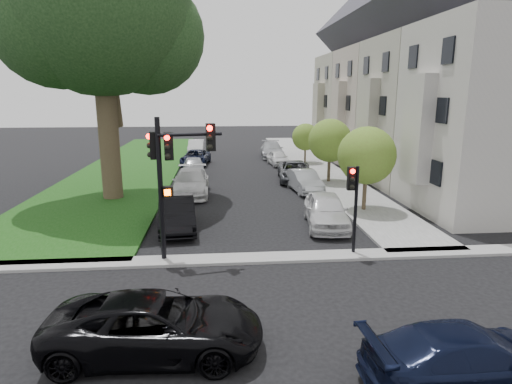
{
  "coord_description": "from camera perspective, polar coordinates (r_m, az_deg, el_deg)",
  "views": [
    {
      "loc": [
        -1.63,
        -13.49,
        6.32
      ],
      "look_at": [
        0.0,
        5.0,
        2.0
      ],
      "focal_mm": 30.0,
      "sensor_mm": 36.0,
      "label": 1
    }
  ],
  "objects": [
    {
      "name": "small_tree_b",
      "position": [
        30.7,
        9.83,
        6.77
      ],
      "size": [
        3.04,
        3.04,
        4.56
      ],
      "color": "#3F301F",
      "rests_on": "ground"
    },
    {
      "name": "car_parked_2",
      "position": [
        31.34,
        5.25,
        2.76
      ],
      "size": [
        2.89,
        5.38,
        1.44
      ],
      "primitive_type": "imported",
      "rotation": [
        0.0,
        0.0,
        -0.1
      ],
      "color": "#3F4247",
      "rests_on": "ground"
    },
    {
      "name": "car_parked_3",
      "position": [
        38.2,
        2.96,
        4.54
      ],
      "size": [
        1.92,
        3.91,
        1.28
      ],
      "primitive_type": "imported",
      "rotation": [
        0.0,
        0.0,
        0.11
      ],
      "color": "silver",
      "rests_on": "ground"
    },
    {
      "name": "car_parked_6",
      "position": [
        27.32,
        -8.68,
        1.29
      ],
      "size": [
        2.29,
        5.51,
        1.59
      ],
      "primitive_type": "imported",
      "rotation": [
        0.0,
        0.0,
        0.01
      ],
      "color": "silver",
      "rests_on": "ground"
    },
    {
      "name": "house_a",
      "position": [
        25.69,
        28.98,
        12.89
      ],
      "size": [
        7.7,
        7.55,
        15.97
      ],
      "color": "#A0A09E",
      "rests_on": "ground"
    },
    {
      "name": "small_tree_c",
      "position": [
        39.01,
        6.62,
        7.29
      ],
      "size": [
        2.43,
        2.43,
        3.64
      ],
      "color": "#3F301F",
      "rests_on": "ground"
    },
    {
      "name": "car_parked_8",
      "position": [
        38.66,
        -8.07,
        4.58
      ],
      "size": [
        2.75,
        5.03,
        1.34
      ],
      "primitive_type": "imported",
      "rotation": [
        0.0,
        0.0,
        -0.11
      ],
      "color": "black",
      "rests_on": "ground"
    },
    {
      "name": "car_parked_9",
      "position": [
        45.52,
        -7.97,
        5.95
      ],
      "size": [
        1.61,
        4.52,
        1.48
      ],
      "primitive_type": "imported",
      "rotation": [
        0.0,
        0.0,
        -0.01
      ],
      "color": "silver",
      "rests_on": "ground"
    },
    {
      "name": "car_parked_7",
      "position": [
        33.67,
        -8.31,
        3.38
      ],
      "size": [
        1.96,
        4.27,
        1.42
      ],
      "primitive_type": "imported",
      "rotation": [
        0.0,
        0.0,
        0.07
      ],
      "color": "#999BA0",
      "rests_on": "ground"
    },
    {
      "name": "grass_strip",
      "position": [
        38.71,
        -15.97,
        3.3
      ],
      "size": [
        8.0,
        44.0,
        0.12
      ],
      "primitive_type": "cube",
      "color": "#11400B",
      "rests_on": "ground"
    },
    {
      "name": "car_parked_1",
      "position": [
        28.04,
        6.45,
        1.47
      ],
      "size": [
        1.95,
        4.41,
        1.41
      ],
      "primitive_type": "imported",
      "rotation": [
        0.0,
        0.0,
        0.11
      ],
      "color": "#999BA0",
      "rests_on": "ground"
    },
    {
      "name": "car_cross_near",
      "position": [
        11.31,
        -13.21,
        -16.87
      ],
      "size": [
        5.4,
        2.69,
        1.47
      ],
      "primitive_type": "imported",
      "rotation": [
        0.0,
        0.0,
        1.52
      ],
      "color": "black",
      "rests_on": "ground"
    },
    {
      "name": "car_parked_4",
      "position": [
        42.88,
        2.14,
        5.65
      ],
      "size": [
        2.44,
        5.36,
        1.52
      ],
      "primitive_type": "imported",
      "rotation": [
        0.0,
        0.0,
        -0.06
      ],
      "color": "#999BA0",
      "rests_on": "ground"
    },
    {
      "name": "ground",
      "position": [
        14.98,
        1.72,
        -11.85
      ],
      "size": [
        140.0,
        140.0,
        0.0
      ],
      "primitive_type": "plane",
      "color": "black",
      "rests_on": "ground"
    },
    {
      "name": "car_parked_0",
      "position": [
        20.84,
        9.31,
        -2.42
      ],
      "size": [
        2.43,
        4.91,
        1.61
      ],
      "primitive_type": "imported",
      "rotation": [
        0.0,
        0.0,
        -0.12
      ],
      "color": "silver",
      "rests_on": "ground"
    },
    {
      "name": "small_tree_a",
      "position": [
        23.48,
        14.54,
        4.73
      ],
      "size": [
        3.07,
        3.07,
        4.61
      ],
      "color": "#3F301F",
      "rests_on": "ground"
    },
    {
      "name": "sidewalk_right",
      "position": [
        38.92,
        7.48,
        3.74
      ],
      "size": [
        3.5,
        44.0,
        0.12
      ],
      "primitive_type": "cube",
      "color": "slate",
      "rests_on": "ground"
    },
    {
      "name": "house_c",
      "position": [
        39.11,
        16.52,
        13.49
      ],
      "size": [
        7.7,
        7.55,
        15.97
      ],
      "color": "#BEB2A8",
      "rests_on": "ground"
    },
    {
      "name": "house_b",
      "position": [
        32.23,
        21.46,
        13.32
      ],
      "size": [
        7.7,
        7.55,
        15.97
      ],
      "color": "gray",
      "rests_on": "ground"
    },
    {
      "name": "house_d",
      "position": [
        46.19,
        13.07,
        13.55
      ],
      "size": [
        7.7,
        7.55,
        15.97
      ],
      "color": "tan",
      "rests_on": "ground"
    },
    {
      "name": "traffic_signal_main",
      "position": [
        16.02,
        -11.23,
        3.72
      ],
      "size": [
        2.68,
        0.72,
        5.48
      ],
      "color": "black",
      "rests_on": "ground"
    },
    {
      "name": "eucalyptus",
      "position": [
        27.12,
        -20.42,
        22.49
      ],
      "size": [
        11.47,
        10.41,
        16.25
      ],
      "color": "#3F301F",
      "rests_on": "ground"
    },
    {
      "name": "car_cross_far",
      "position": [
        11.02,
        26.57,
        -19.15
      ],
      "size": [
        4.87,
        2.22,
        1.38
      ],
      "primitive_type": "imported",
      "rotation": [
        0.0,
        0.0,
        1.63
      ],
      "color": "black",
      "rests_on": "ground"
    },
    {
      "name": "sidewalk_cross",
      "position": [
        16.78,
        0.91,
        -8.8
      ],
      "size": [
        60.0,
        1.0,
        0.12
      ],
      "primitive_type": "cube",
      "color": "slate",
      "rests_on": "ground"
    },
    {
      "name": "traffic_signal_secondary",
      "position": [
        16.94,
        12.85,
        -0.26
      ],
      "size": [
        0.45,
        0.36,
        3.58
      ],
      "color": "black",
      "rests_on": "ground"
    },
    {
      "name": "car_parked_5",
      "position": [
        20.51,
        -10.52,
        -2.82
      ],
      "size": [
        2.11,
        4.84,
        1.55
      ],
      "primitive_type": "imported",
      "rotation": [
        0.0,
        0.0,
        0.1
      ],
      "color": "black",
      "rests_on": "ground"
    }
  ]
}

